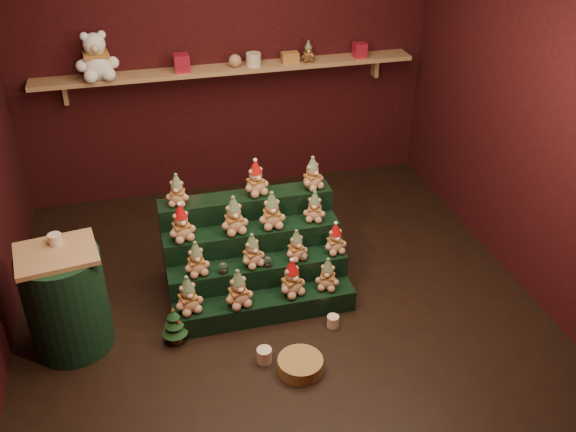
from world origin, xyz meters
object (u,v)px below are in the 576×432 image
object	(u,v)px
riser_tier_front	(265,308)
mini_christmas_tree	(174,325)
white_bear	(95,49)
side_table	(66,300)
snow_globe_b	(268,261)
snow_globe_c	(303,256)
wicker_basket	(300,365)
mug_right	(333,321)
mug_left	(264,355)
snow_globe_a	(223,268)
brown_bear	(308,52)

from	to	relation	value
riser_tier_front	mini_christmas_tree	distance (m)	0.71
white_bear	side_table	bearing A→B (deg)	-107.26
snow_globe_b	snow_globe_c	bearing A→B (deg)	0.00
riser_tier_front	wicker_basket	size ratio (longest dim) A/B	4.39
white_bear	wicker_basket	bearing A→B (deg)	-72.97
side_table	mug_right	world-z (taller)	side_table
mini_christmas_tree	white_bear	xyz separation A→B (m)	(-0.34, 2.13, 1.43)
mug_left	mug_right	world-z (taller)	mug_left
snow_globe_a	wicker_basket	bearing A→B (deg)	-63.24
mug_left	white_bear	bearing A→B (deg)	110.38
mug_left	brown_bear	world-z (taller)	brown_bear
mug_right	wicker_basket	world-z (taller)	wicker_basket
wicker_basket	white_bear	world-z (taller)	white_bear
snow_globe_a	brown_bear	xyz separation A→B (m)	(1.19, 1.87, 1.01)
riser_tier_front	snow_globe_c	size ratio (longest dim) A/B	16.58
snow_globe_b	brown_bear	bearing A→B (deg)	65.80
riser_tier_front	snow_globe_b	bearing A→B (deg)	67.96
side_table	mug_right	distance (m)	1.94
snow_globe_a	snow_globe_b	distance (m)	0.35
riser_tier_front	snow_globe_c	world-z (taller)	snow_globe_c
snow_globe_b	mug_left	world-z (taller)	snow_globe_b
snow_globe_b	wicker_basket	world-z (taller)	snow_globe_b
snow_globe_a	wicker_basket	size ratio (longest dim) A/B	0.29
white_bear	brown_bear	xyz separation A→B (m)	(1.94, 0.00, -0.17)
mug_left	wicker_basket	distance (m)	0.27
snow_globe_a	wicker_basket	distance (m)	0.94
mini_christmas_tree	mug_right	xyz separation A→B (m)	(1.17, -0.13, -0.11)
snow_globe_c	mug_right	xyz separation A→B (m)	(0.13, -0.39, -0.36)
snow_globe_b	mug_right	bearing A→B (deg)	-44.01
snow_globe_b	mini_christmas_tree	bearing A→B (deg)	-160.81
side_table	white_bear	world-z (taller)	white_bear
snow_globe_a	wicker_basket	xyz separation A→B (m)	(0.39, -0.78, -0.36)
snow_globe_a	snow_globe_c	size ratio (longest dim) A/B	1.10
snow_globe_b	mug_right	size ratio (longest dim) A/B	0.95
mug_right	snow_globe_b	bearing A→B (deg)	135.99
snow_globe_b	brown_bear	world-z (taller)	brown_bear
snow_globe_c	mini_christmas_tree	world-z (taller)	snow_globe_c
snow_globe_a	mini_christmas_tree	distance (m)	0.55
snow_globe_c	white_bear	world-z (taller)	white_bear
riser_tier_front	mug_right	world-z (taller)	riser_tier_front
snow_globe_a	mug_right	size ratio (longest dim) A/B	1.01
mug_left	white_bear	xyz separation A→B (m)	(-0.93, 2.50, 1.53)
snow_globe_b	mug_right	distance (m)	0.67
riser_tier_front	mug_left	size ratio (longest dim) A/B	12.89
riser_tier_front	wicker_basket	bearing A→B (deg)	-79.90
snow_globe_c	mug_right	bearing A→B (deg)	-72.31
riser_tier_front	mug_right	xyz separation A→B (m)	(0.47, -0.23, -0.04)
brown_bear	snow_globe_a	bearing A→B (deg)	-117.84
mini_christmas_tree	brown_bear	xyz separation A→B (m)	(1.60, 2.13, 1.26)
snow_globe_c	side_table	world-z (taller)	side_table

